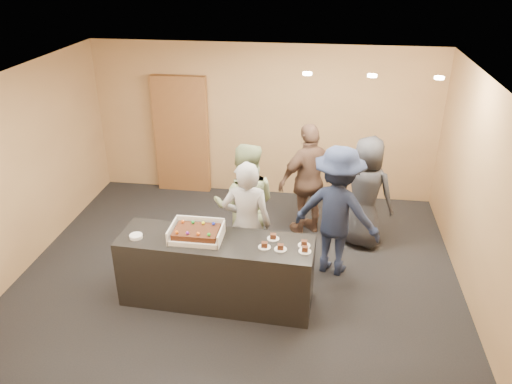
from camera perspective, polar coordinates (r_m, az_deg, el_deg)
room at (r=6.50m, az=-1.92°, el=1.19°), size 6.04×6.00×2.70m
serving_counter at (r=6.35m, az=-4.53°, el=-8.94°), size 2.43×0.81×0.90m
storage_cabinet at (r=9.10m, az=-8.50°, el=6.46°), size 0.97×0.15×2.13m
cake_box at (r=6.15m, az=-6.75°, el=-4.84°), size 0.63×0.44×0.19m
sheet_cake at (r=6.10m, az=-6.83°, el=-4.53°), size 0.54×0.37×0.11m
plate_stack at (r=6.29m, az=-13.55°, el=-4.94°), size 0.16×0.16×0.04m
slice_a at (r=5.93m, az=0.97°, el=-6.15°), size 0.15×0.15×0.07m
slice_b at (r=6.09m, az=1.98°, el=-5.18°), size 0.15×0.15×0.07m
slice_c at (r=5.90m, az=2.82°, el=-6.39°), size 0.15×0.15×0.07m
slice_d at (r=5.99m, az=5.52°, el=-5.93°), size 0.15×0.15×0.07m
slice_e at (r=5.88m, az=5.61°, el=-6.60°), size 0.15×0.15×0.07m
person_server_grey at (r=6.44m, az=-1.07°, el=-3.78°), size 0.66×0.45×1.76m
person_sage_man at (r=6.83m, az=-1.22°, el=-1.63°), size 0.94×0.77×1.82m
person_navy_man at (r=6.75m, az=9.25°, el=-2.22°), size 1.34×1.03×1.84m
person_brown_extra at (r=7.65m, az=6.09°, el=1.34°), size 1.11×0.97×1.80m
person_dark_suit at (r=7.50m, az=12.39°, el=-0.06°), size 0.99×0.84×1.71m
ceiling_spotlights at (r=6.48m, az=13.14°, el=12.82°), size 1.72×0.12×0.03m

